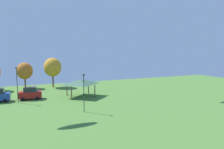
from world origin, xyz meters
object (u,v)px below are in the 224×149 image
object	(u,v)px
kite_flying_5	(169,4)
parked_car_second_from_left	(30,93)
treeline_tree_3	(53,67)
light_post_0	(17,83)
light_post_1	(84,91)
park_pavilion	(80,82)
treeline_tree_2	(25,71)

from	to	relation	value
kite_flying_5	parked_car_second_from_left	xyz separation A→B (m)	(-20.14, 15.47, -15.36)
parked_car_second_from_left	treeline_tree_3	xyz separation A→B (m)	(5.93, 12.25, 4.04)
kite_flying_5	treeline_tree_3	distance (m)	33.14
light_post_0	light_post_1	distance (m)	13.90
light_post_1	park_pavilion	bearing A→B (deg)	77.57
treeline_tree_2	parked_car_second_from_left	bearing A→B (deg)	-86.91
light_post_1	treeline_tree_2	bearing A→B (deg)	107.12
treeline_tree_2	treeline_tree_3	xyz separation A→B (m)	(6.66, -1.18, 0.80)
light_post_1	treeline_tree_3	distance (m)	24.58
park_pavilion	treeline_tree_2	xyz separation A→B (m)	(-10.28, 14.87, 1.33)
kite_flying_5	treeline_tree_3	xyz separation A→B (m)	(-14.20, 27.71, -11.32)
light_post_0	parked_car_second_from_left	bearing A→B (deg)	41.76
light_post_0	treeline_tree_3	xyz separation A→B (m)	(8.08, 14.16, 1.58)
light_post_1	treeline_tree_2	xyz separation A→B (m)	(-7.90, 25.65, 1.10)
park_pavilion	light_post_1	size ratio (longest dim) A/B	1.05
parked_car_second_from_left	park_pavilion	size ratio (longest dim) A/B	0.71
parked_car_second_from_left	park_pavilion	bearing A→B (deg)	-1.82
parked_car_second_from_left	light_post_1	xyz separation A→B (m)	(7.18, -12.23, 2.14)
park_pavilion	treeline_tree_2	bearing A→B (deg)	124.66
park_pavilion	kite_flying_5	bearing A→B (deg)	-52.95
treeline_tree_3	kite_flying_5	bearing A→B (deg)	-62.86
parked_car_second_from_left	treeline_tree_2	xyz separation A→B (m)	(-0.73, 13.42, 3.24)
treeline_tree_2	treeline_tree_3	bearing A→B (deg)	-10.01
parked_car_second_from_left	light_post_0	size ratio (longest dim) A/B	0.67
kite_flying_5	treeline_tree_3	world-z (taller)	kite_flying_5
light_post_0	light_post_1	size ratio (longest dim) A/B	1.11
parked_car_second_from_left	treeline_tree_3	bearing A→B (deg)	70.91
kite_flying_5	treeline_tree_3	size ratio (longest dim) A/B	0.52
park_pavilion	treeline_tree_3	bearing A→B (deg)	104.81
kite_flying_5	light_post_1	bearing A→B (deg)	165.97
kite_flying_5	park_pavilion	xyz separation A→B (m)	(-10.59, 14.02, -13.45)
light_post_1	treeline_tree_2	distance (m)	26.86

